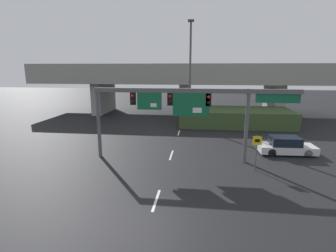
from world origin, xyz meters
TOP-DOWN VIEW (x-y plane):
  - ground_plane at (0.00, 0.00)m, footprint 160.00×160.00m
  - lane_markings at (0.00, 13.52)m, footprint 0.14×40.12m
  - signal_gantry at (1.19, 8.78)m, footprint 15.11×0.44m
  - speed_limit_sign at (6.15, 7.26)m, footprint 0.60×0.11m
  - highway_light_pole_near at (0.98, 21.15)m, footprint 0.70×0.36m
  - overpass_bridge at (0.00, 29.75)m, footprint 46.02×9.05m
  - grass_embankment at (6.62, 22.42)m, footprint 13.52×6.31m
  - parked_sedan_near_right at (9.35, 11.23)m, footprint 4.52×1.98m

SIDE VIEW (x-z plane):
  - ground_plane at x=0.00m, z-range 0.00..0.00m
  - lane_markings at x=0.00m, z-range 0.00..0.01m
  - parked_sedan_near_right at x=9.35m, z-range -0.06..1.39m
  - grass_embankment at x=6.62m, z-range 0.00..1.96m
  - speed_limit_sign at x=6.15m, z-range 0.38..2.86m
  - signal_gantry at x=1.19m, z-range 1.70..7.19m
  - overpass_bridge at x=0.00m, z-range 1.45..9.01m
  - highway_light_pole_near at x=0.98m, z-range 0.37..12.72m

